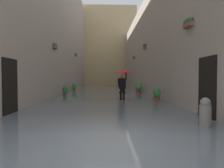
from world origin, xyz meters
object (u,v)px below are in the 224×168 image
object	(u,v)px
potted_plant_far_right	(74,87)
potted_plant_near_left	(139,89)
potted_plant_mid_right	(65,91)
potted_plant_far_left	(157,95)
mooring_bollard	(205,115)
potted_plant_mid_left	(138,87)
person_wading	(123,78)

from	to	relation	value
potted_plant_far_right	potted_plant_near_left	world-z (taller)	potted_plant_far_right
potted_plant_far_right	potted_plant_mid_right	size ratio (longest dim) A/B	1.08
potted_plant_mid_right	potted_plant_far_left	bearing A→B (deg)	145.62
potted_plant_near_left	potted_plant_mid_right	xyz separation A→B (m)	(5.93, 2.15, -0.05)
mooring_bollard	potted_plant_mid_left	bearing A→B (deg)	-91.51
potted_plant_near_left	potted_plant_mid_right	size ratio (longest dim) A/B	1.02
potted_plant_far_right	potted_plant_mid_right	world-z (taller)	potted_plant_far_right
potted_plant_near_left	potted_plant_mid_left	distance (m)	1.69
potted_plant_near_left	person_wading	bearing A→B (deg)	71.21
potted_plant_mid_right	potted_plant_far_left	size ratio (longest dim) A/B	0.91
person_wading	potted_plant_far_left	bearing A→B (deg)	158.33
potted_plant_far_left	mooring_bollard	distance (m)	5.82
potted_plant_far_left	potted_plant_mid_left	bearing A→B (deg)	-91.54
potted_plant_far_right	potted_plant_far_left	size ratio (longest dim) A/B	0.98
potted_plant_near_left	mooring_bollard	distance (m)	12.02
potted_plant_near_left	potted_plant_far_right	bearing A→B (deg)	-19.43
potted_plant_far_right	mooring_bollard	size ratio (longest dim) A/B	0.99
potted_plant_far_right	potted_plant_near_left	xyz separation A→B (m)	(-5.89, 2.08, -0.04)
potted_plant_far_left	mooring_bollard	xyz separation A→B (m)	(0.15, 5.82, -0.03)
potted_plant_mid_left	potted_plant_mid_right	world-z (taller)	potted_plant_mid_left
potted_plant_far_right	potted_plant_near_left	size ratio (longest dim) A/B	1.06
person_wading	potted_plant_mid_right	size ratio (longest dim) A/B	2.36
potted_plant_near_left	mooring_bollard	xyz separation A→B (m)	(0.16, 12.02, -0.04)
mooring_bollard	potted_plant_mid_right	bearing A→B (deg)	-59.69
person_wading	potted_plant_mid_right	bearing A→B (deg)	-39.15
potted_plant_near_left	mooring_bollard	size ratio (longest dim) A/B	0.94
mooring_bollard	potted_plant_far_right	bearing A→B (deg)	-67.88
person_wading	potted_plant_far_right	xyz separation A→B (m)	(4.03, -7.54, -0.91)
person_wading	mooring_bollard	size ratio (longest dim) A/B	2.17
potted_plant_near_left	potted_plant_mid_right	bearing A→B (deg)	19.92
potted_plant_near_left	potted_plant_mid_right	world-z (taller)	potted_plant_near_left
potted_plant_near_left	potted_plant_mid_left	xyz separation A→B (m)	(-0.20, -1.68, 0.08)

